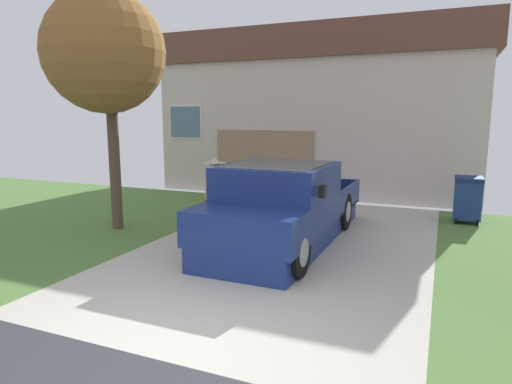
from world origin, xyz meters
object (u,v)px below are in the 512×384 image
person_with_hat (215,192)px  wheeled_trash_bin (468,198)px  handbag (212,235)px  pickup_truck (281,209)px  house_with_garage (329,113)px  front_yard_tree (107,53)px

person_with_hat → wheeled_trash_bin: (4.80, 3.48, -0.36)m
handbag → wheeled_trash_bin: bearing=38.7°
pickup_truck → wheeled_trash_bin: bearing=-133.5°
house_with_garage → person_with_hat: bearing=-92.2°
front_yard_tree → wheeled_trash_bin: size_ratio=4.63×
pickup_truck → house_with_garage: bearing=-81.8°
person_with_hat → wheeled_trash_bin: person_with_hat is taller
pickup_truck → front_yard_tree: size_ratio=1.03×
handbag → front_yard_tree: size_ratio=0.08×
person_with_hat → front_yard_tree: 3.57m
person_with_hat → house_with_garage: bearing=93.1°
handbag → pickup_truck: bearing=11.7°
pickup_truck → handbag: size_ratio=12.51×
pickup_truck → person_with_hat: size_ratio=3.08×
person_with_hat → house_with_garage: house_with_garage is taller
person_with_hat → house_with_garage: (0.31, 8.16, 1.65)m
handbag → front_yard_tree: bearing=-177.5°
pickup_truck → house_with_garage: (-1.10, 8.18, 1.87)m
person_with_hat → wheeled_trash_bin: 5.93m
pickup_truck → house_with_garage: 8.47m
pickup_truck → front_yard_tree: front_yard_tree is taller
person_with_hat → wheeled_trash_bin: size_ratio=1.55×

